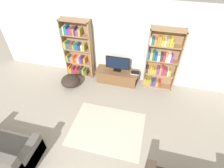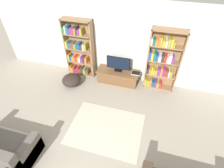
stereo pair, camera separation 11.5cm
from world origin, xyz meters
name	(u,v)px [view 1 (the left image)]	position (x,y,z in m)	size (l,w,h in m)	color
wall_back	(123,43)	(0.00, 4.23, 1.30)	(8.80, 0.06, 2.60)	silver
bookshelf_left	(78,50)	(-1.49, 4.06, 0.94)	(0.95, 0.30, 1.97)	#93704C
bookshelf_right	(160,61)	(1.19, 4.06, 0.95)	(0.95, 0.30, 1.97)	#93704C
tv_stand	(117,76)	(-0.10, 3.91, 0.22)	(1.38, 0.52, 0.44)	brown
television	(117,64)	(-0.10, 3.94, 0.71)	(0.77, 0.16, 0.51)	black
laptop	(135,73)	(0.49, 3.94, 0.45)	(0.28, 0.21, 0.03)	silver
area_rug	(107,128)	(0.08, 1.97, 0.01)	(1.86, 1.43, 0.02)	beige
beanbag_ottoman	(71,81)	(-1.54, 3.34, 0.18)	(0.61, 0.61, 0.37)	#2D231E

